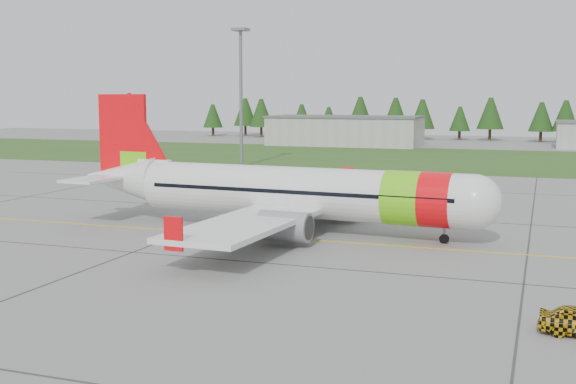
% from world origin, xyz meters
% --- Properties ---
extents(ground, '(320.00, 320.00, 0.00)m').
position_xyz_m(ground, '(0.00, 0.00, 0.00)').
color(ground, gray).
rests_on(ground, ground).
extents(aircraft, '(35.00, 32.26, 10.60)m').
position_xyz_m(aircraft, '(-7.53, 10.77, 3.06)').
color(aircraft, white).
rests_on(aircraft, ground).
extents(service_van, '(1.97, 1.90, 4.74)m').
position_xyz_m(service_van, '(-39.72, 46.54, 2.37)').
color(service_van, silver).
rests_on(service_van, ground).
extents(grass_strip, '(320.00, 50.00, 0.03)m').
position_xyz_m(grass_strip, '(0.00, 82.00, 0.01)').
color(grass_strip, '#30561E').
rests_on(grass_strip, ground).
extents(taxi_guideline, '(120.00, 0.25, 0.02)m').
position_xyz_m(taxi_guideline, '(0.00, 8.00, 0.01)').
color(taxi_guideline, gold).
rests_on(taxi_guideline, ground).
extents(hangar_west, '(32.00, 14.00, 6.00)m').
position_xyz_m(hangar_west, '(-30.00, 110.00, 3.00)').
color(hangar_west, '#A8A8A3').
rests_on(hangar_west, ground).
extents(floodlight_mast, '(0.50, 0.50, 20.00)m').
position_xyz_m(floodlight_mast, '(-32.00, 58.00, 10.00)').
color(floodlight_mast, slate).
rests_on(floodlight_mast, ground).
extents(treeline, '(160.00, 8.00, 10.00)m').
position_xyz_m(treeline, '(0.00, 138.00, 5.00)').
color(treeline, '#1C3F14').
rests_on(treeline, ground).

